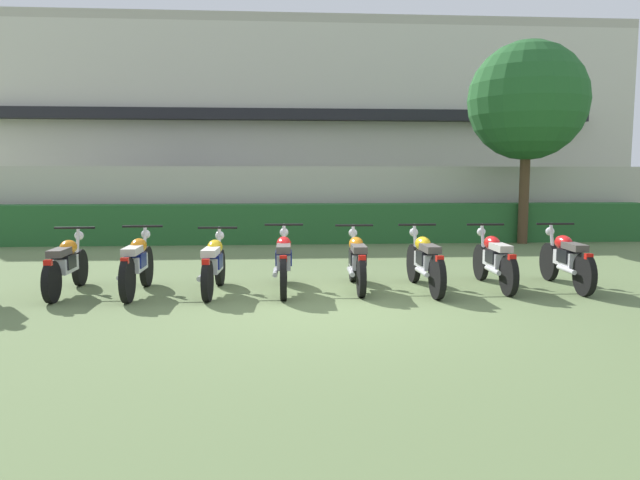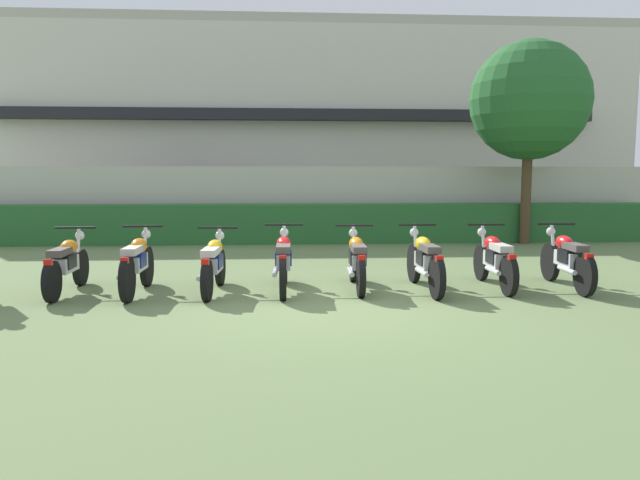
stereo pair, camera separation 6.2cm
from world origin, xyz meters
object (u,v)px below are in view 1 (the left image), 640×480
(motorcycle_in_row_0, at_px, (66,264))
(motorcycle_in_row_4, at_px, (357,260))
(motorcycle_in_row_3, at_px, (284,261))
(tree_near_inspector, at_px, (527,101))
(motorcycle_in_row_2, at_px, (214,263))
(parked_car, at_px, (173,201))
(motorcycle_in_row_1, at_px, (137,263))
(motorcycle_in_row_7, at_px, (566,259))
(motorcycle_in_row_5, at_px, (425,260))
(motorcycle_in_row_6, at_px, (494,259))

(motorcycle_in_row_0, relative_size, motorcycle_in_row_4, 1.01)
(motorcycle_in_row_0, distance_m, motorcycle_in_row_3, 3.17)
(tree_near_inspector, distance_m, motorcycle_in_row_2, 9.63)
(tree_near_inspector, relative_size, motorcycle_in_row_4, 2.73)
(parked_car, bearing_deg, motorcycle_in_row_1, -76.30)
(tree_near_inspector, relative_size, motorcycle_in_row_0, 2.70)
(motorcycle_in_row_1, xyz_separation_m, motorcycle_in_row_2, (1.10, 0.01, -0.02))
(motorcycle_in_row_0, relative_size, motorcycle_in_row_7, 0.98)
(motorcycle_in_row_4, bearing_deg, motorcycle_in_row_2, 95.90)
(motorcycle_in_row_4, height_order, motorcycle_in_row_5, motorcycle_in_row_5)
(motorcycle_in_row_5, bearing_deg, motorcycle_in_row_0, 87.84)
(parked_car, distance_m, motorcycle_in_row_2, 9.39)
(motorcycle_in_row_3, distance_m, motorcycle_in_row_5, 2.12)
(tree_near_inspector, bearing_deg, motorcycle_in_row_5, -124.42)
(motorcycle_in_row_0, bearing_deg, motorcycle_in_row_6, -91.10)
(motorcycle_in_row_6, distance_m, motorcycle_in_row_7, 1.10)
(parked_car, xyz_separation_m, motorcycle_in_row_5, (5.29, -9.15, -0.48))
(motorcycle_in_row_2, bearing_deg, motorcycle_in_row_0, 90.58)
(motorcycle_in_row_2, distance_m, motorcycle_in_row_5, 3.14)
(motorcycle_in_row_5, bearing_deg, motorcycle_in_row_3, 86.82)
(tree_near_inspector, relative_size, motorcycle_in_row_7, 2.64)
(motorcycle_in_row_1, bearing_deg, motorcycle_in_row_0, 84.85)
(motorcycle_in_row_6, bearing_deg, motorcycle_in_row_4, 90.68)
(motorcycle_in_row_4, distance_m, motorcycle_in_row_7, 3.22)
(motorcycle_in_row_1, xyz_separation_m, motorcycle_in_row_7, (6.46, 0.02, -0.00))
(motorcycle_in_row_3, distance_m, motorcycle_in_row_6, 3.23)
(parked_car, distance_m, motorcycle_in_row_5, 10.58)
(motorcycle_in_row_4, xyz_separation_m, motorcycle_in_row_7, (3.22, -0.14, 0.01))
(tree_near_inspector, height_order, motorcycle_in_row_5, tree_near_inspector)
(tree_near_inspector, height_order, motorcycle_in_row_1, tree_near_inspector)
(motorcycle_in_row_3, relative_size, motorcycle_in_row_4, 1.05)
(motorcycle_in_row_0, height_order, motorcycle_in_row_6, motorcycle_in_row_6)
(motorcycle_in_row_3, bearing_deg, parked_car, 20.45)
(motorcycle_in_row_2, xyz_separation_m, motorcycle_in_row_5, (3.14, -0.02, 0.01))
(motorcycle_in_row_1, xyz_separation_m, motorcycle_in_row_6, (5.36, 0.12, -0.01))
(motorcycle_in_row_6, bearing_deg, motorcycle_in_row_0, 91.99)
(motorcycle_in_row_0, relative_size, motorcycle_in_row_6, 0.98)
(motorcycle_in_row_5, bearing_deg, motorcycle_in_row_1, 88.78)
(motorcycle_in_row_0, height_order, motorcycle_in_row_7, motorcycle_in_row_7)
(motorcycle_in_row_2, distance_m, motorcycle_in_row_3, 1.03)
(motorcycle_in_row_5, xyz_separation_m, motorcycle_in_row_6, (1.12, 0.14, -0.01))
(parked_car, height_order, motorcycle_in_row_3, parked_car)
(tree_near_inspector, relative_size, motorcycle_in_row_3, 2.60)
(motorcycle_in_row_5, height_order, motorcycle_in_row_6, motorcycle_in_row_5)
(motorcycle_in_row_3, bearing_deg, motorcycle_in_row_0, 90.73)
(tree_near_inspector, bearing_deg, motorcycle_in_row_4, -131.55)
(motorcycle_in_row_4, bearing_deg, motorcycle_in_row_0, 92.70)
(motorcycle_in_row_0, bearing_deg, motorcycle_in_row_4, -90.45)
(motorcycle_in_row_2, distance_m, motorcycle_in_row_6, 4.26)
(motorcycle_in_row_0, xyz_separation_m, motorcycle_in_row_5, (5.28, -0.10, 0.01))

